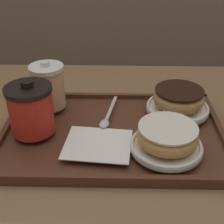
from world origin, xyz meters
TOP-DOWN VIEW (x-y plane):
  - cafe_table at (0.00, 0.00)m, footprint 0.90×0.87m
  - serving_tray at (-0.01, 0.02)m, footprint 0.50×0.33m
  - napkin_paper at (-0.04, -0.04)m, footprint 0.15×0.13m
  - coffee_cup_front at (-0.19, 0.01)m, footprint 0.10×0.10m
  - coffee_cup_rear at (-0.17, 0.12)m, footprint 0.08×0.08m
  - plate_with_chocolate_donut at (0.10, -0.05)m, footprint 0.15×0.15m
  - donut_chocolate_glazed at (0.10, -0.05)m, footprint 0.12×0.12m
  - plate_with_plain_donut at (0.15, 0.10)m, footprint 0.15×0.15m
  - donut_plain at (0.15, 0.10)m, footprint 0.12×0.12m
  - spoon at (-0.03, 0.05)m, footprint 0.04×0.15m

SIDE VIEW (x-z plane):
  - cafe_table at x=0.00m, z-range 0.18..0.89m
  - serving_tray at x=-0.01m, z-range 0.71..0.73m
  - napkin_paper at x=-0.04m, z-range 0.73..0.74m
  - spoon at x=-0.03m, z-range 0.73..0.74m
  - plate_with_plain_donut at x=0.15m, z-range 0.73..0.75m
  - plate_with_chocolate_donut at x=0.10m, z-range 0.73..0.75m
  - donut_chocolate_glazed at x=0.10m, z-range 0.75..0.79m
  - donut_plain at x=0.15m, z-range 0.75..0.79m
  - coffee_cup_rear at x=-0.17m, z-range 0.73..0.85m
  - coffee_cup_front at x=-0.19m, z-range 0.73..0.85m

